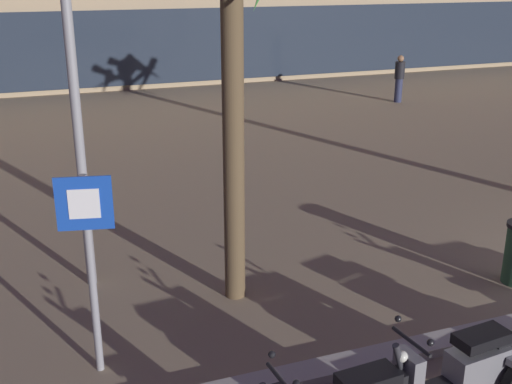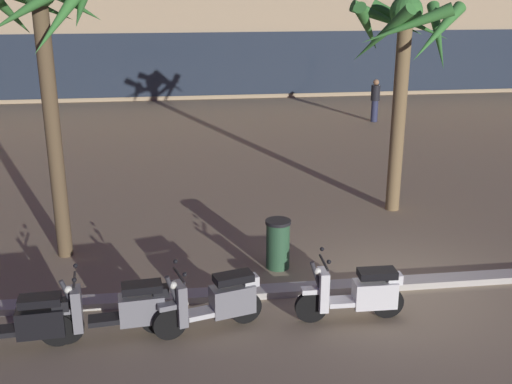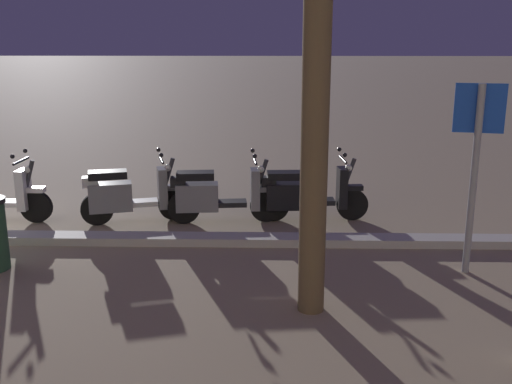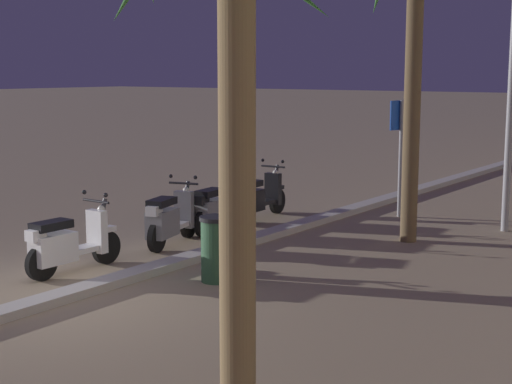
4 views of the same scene
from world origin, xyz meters
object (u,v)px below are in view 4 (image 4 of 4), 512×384
(scooter_black_mid_centre, at_px, (257,198))
(litter_bin, at_px, (216,248))
(palm_tree_by_mall_entrance, at_px, (415,0))
(scooter_grey_last_in_row, at_px, (219,208))
(crossing_sign, at_px, (400,144))
(scooter_white_tail_end, at_px, (68,244))
(scooter_grey_mid_front, at_px, (169,220))

(scooter_black_mid_centre, relative_size, litter_bin, 1.93)
(palm_tree_by_mall_entrance, bearing_deg, scooter_black_mid_centre, -91.80)
(scooter_grey_last_in_row, distance_m, crossing_sign, 4.12)
(litter_bin, bearing_deg, scooter_black_mid_centre, -151.66)
(scooter_white_tail_end, relative_size, crossing_sign, 0.74)
(scooter_grey_last_in_row, distance_m, scooter_grey_mid_front, 1.44)
(scooter_grey_mid_front, relative_size, crossing_sign, 0.72)
(scooter_black_mid_centre, xyz_separation_m, scooter_grey_last_in_row, (1.45, 0.15, 0.01))
(scooter_grey_last_in_row, height_order, scooter_grey_mid_front, same)
(scooter_grey_last_in_row, bearing_deg, palm_tree_by_mall_entrance, 112.69)
(palm_tree_by_mall_entrance, relative_size, litter_bin, 5.62)
(palm_tree_by_mall_entrance, bearing_deg, crossing_sign, -150.60)
(palm_tree_by_mall_entrance, bearing_deg, scooter_grey_mid_front, -48.77)
(scooter_grey_last_in_row, relative_size, crossing_sign, 0.77)
(scooter_grey_last_in_row, bearing_deg, scooter_grey_mid_front, 1.75)
(scooter_black_mid_centre, bearing_deg, scooter_grey_mid_front, 3.92)
(scooter_grey_last_in_row, xyz_separation_m, litter_bin, (2.73, 2.10, 0.03))
(litter_bin, bearing_deg, scooter_white_tail_end, -65.18)
(scooter_white_tail_end, relative_size, litter_bin, 1.86)
(crossing_sign, bearing_deg, scooter_grey_mid_front, -22.44)
(scooter_black_mid_centre, relative_size, palm_tree_by_mall_entrance, 0.34)
(scooter_white_tail_end, bearing_deg, scooter_black_mid_centre, -177.84)
(scooter_white_tail_end, height_order, palm_tree_by_mall_entrance, palm_tree_by_mall_entrance)
(scooter_grey_mid_front, relative_size, litter_bin, 1.81)
(scooter_grey_last_in_row, distance_m, palm_tree_by_mall_entrance, 5.10)
(scooter_black_mid_centre, distance_m, palm_tree_by_mall_entrance, 5.03)
(scooter_grey_mid_front, relative_size, scooter_white_tail_end, 0.97)
(scooter_grey_last_in_row, relative_size, palm_tree_by_mall_entrance, 0.35)
(scooter_black_mid_centre, height_order, scooter_white_tail_end, same)
(scooter_black_mid_centre, distance_m, litter_bin, 4.75)
(crossing_sign, distance_m, palm_tree_by_mall_entrance, 3.58)
(scooter_black_mid_centre, bearing_deg, scooter_white_tail_end, 2.16)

